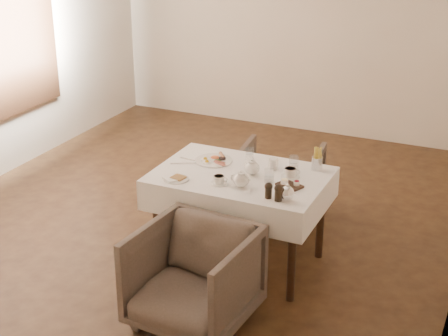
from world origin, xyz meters
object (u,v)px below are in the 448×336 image
teapot_centre (252,167)px  table (240,188)px  armchair_near (194,278)px  breakfast_plate (214,160)px  armchair_far (279,183)px

teapot_centre → table: bearing=-143.2°
armchair_near → table: bearing=96.8°
breakfast_plate → armchair_near: bearing=-86.7°
armchair_far → breakfast_plate: (-0.29, -0.73, 0.44)m
teapot_centre → breakfast_plate: bearing=-177.5°
armchair_near → armchair_far: 1.73m
table → armchair_near: 0.91m
breakfast_plate → teapot_centre: 0.39m
armchair_far → breakfast_plate: breakfast_plate is taller
armchair_near → teapot_centre: (0.05, 0.88, 0.47)m
breakfast_plate → teapot_centre: (0.37, -0.12, 0.05)m
breakfast_plate → teapot_centre: bearing=-33.0°
breakfast_plate → table: bearing=-41.5°
table → armchair_far: bearing=90.2°
armchair_near → armchair_far: bearing=95.8°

